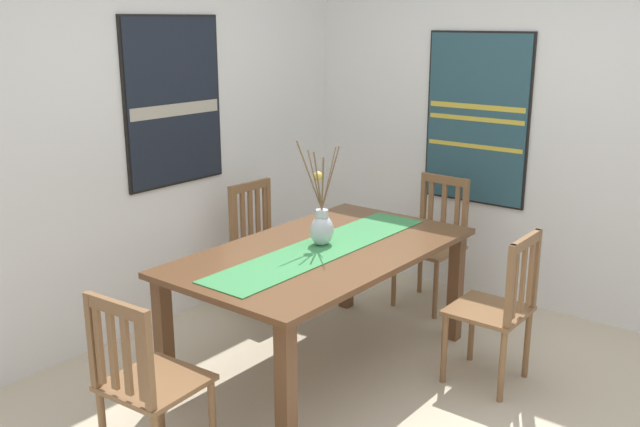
# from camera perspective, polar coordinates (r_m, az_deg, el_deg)

# --- Properties ---
(ground_plane) EXTENTS (6.40, 6.40, 0.03)m
(ground_plane) POSITION_cam_1_polar(r_m,az_deg,el_deg) (4.18, 4.96, -14.67)
(ground_plane) COLOR beige
(wall_back) EXTENTS (6.40, 0.12, 2.70)m
(wall_back) POSITION_cam_1_polar(r_m,az_deg,el_deg) (4.94, -13.08, 6.55)
(wall_back) COLOR silver
(wall_back) RESTS_ON ground_plane
(wall_side) EXTENTS (0.12, 6.40, 2.70)m
(wall_side) POSITION_cam_1_polar(r_m,az_deg,el_deg) (5.33, 16.48, 6.95)
(wall_side) COLOR silver
(wall_side) RESTS_ON ground_plane
(dining_table) EXTENTS (1.87, 1.05, 0.77)m
(dining_table) POSITION_cam_1_polar(r_m,az_deg,el_deg) (4.21, 0.23, -4.15)
(dining_table) COLOR brown
(dining_table) RESTS_ON ground_plane
(table_runner) EXTENTS (1.72, 0.36, 0.01)m
(table_runner) POSITION_cam_1_polar(r_m,az_deg,el_deg) (4.17, 0.23, -2.82)
(table_runner) COLOR #388447
(table_runner) RESTS_ON dining_table
(centerpiece_vase) EXTENTS (0.23, 0.23, 0.64)m
(centerpiece_vase) POSITION_cam_1_polar(r_m,az_deg,el_deg) (4.20, 0.13, -0.96)
(centerpiece_vase) COLOR silver
(centerpiece_vase) RESTS_ON dining_table
(chair_0) EXTENTS (0.42, 0.42, 0.93)m
(chair_0) POSITION_cam_1_polar(r_m,az_deg,el_deg) (4.22, 14.21, -7.38)
(chair_0) COLOR brown
(chair_0) RESTS_ON ground_plane
(chair_1) EXTENTS (0.44, 0.44, 0.94)m
(chair_1) POSITION_cam_1_polar(r_m,az_deg,el_deg) (5.16, -4.63, -2.53)
(chair_1) COLOR brown
(chair_1) RESTS_ON ground_plane
(chair_2) EXTENTS (0.44, 0.44, 0.96)m
(chair_2) POSITION_cam_1_polar(r_m,az_deg,el_deg) (5.30, 9.16, -2.23)
(chair_2) COLOR brown
(chair_2) RESTS_ON ground_plane
(chair_3) EXTENTS (0.45, 0.45, 0.92)m
(chair_3) POSITION_cam_1_polar(r_m,az_deg,el_deg) (3.41, -13.97, -13.01)
(chair_3) COLOR brown
(chair_3) RESTS_ON ground_plane
(painting_on_back_wall) EXTENTS (0.82, 0.05, 1.14)m
(painting_on_back_wall) POSITION_cam_1_polar(r_m,az_deg,el_deg) (4.93, -11.79, 8.86)
(painting_on_back_wall) COLOR black
(painting_on_side_wall) EXTENTS (0.05, 0.82, 1.27)m
(painting_on_side_wall) POSITION_cam_1_polar(r_m,az_deg,el_deg) (5.42, 12.60, 7.49)
(painting_on_side_wall) COLOR black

